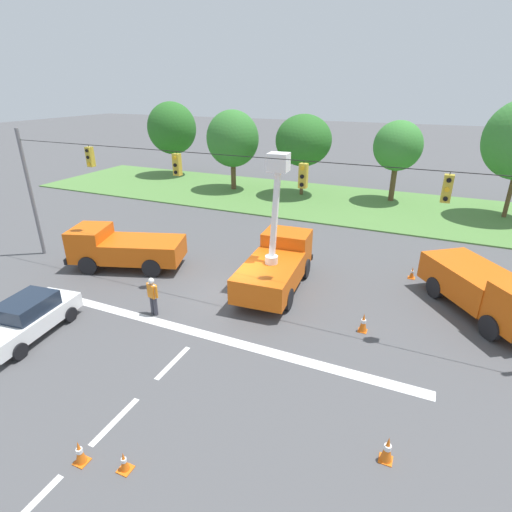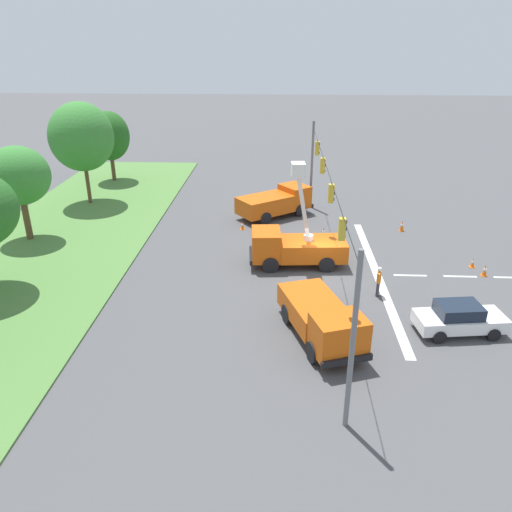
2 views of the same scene
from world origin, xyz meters
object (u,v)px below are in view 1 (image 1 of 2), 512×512
traffic_cone_foreground_left (363,322)px  traffic_cone_lane_edge_a (387,449)px  tree_east (398,146)px  utility_truck_bucket_lift (277,262)px  sedan_white (27,317)px  traffic_cone_mid_left (80,452)px  road_worker (153,294)px  tree_far_west (172,128)px  tree_centre (304,141)px  traffic_cone_mid_right (412,273)px  utility_truck_support_far (488,290)px  traffic_cone_foreground_right (124,462)px  utility_truck_support_near (123,247)px  tree_west (233,139)px

traffic_cone_foreground_left → traffic_cone_lane_edge_a: traffic_cone_foreground_left is taller
tree_east → utility_truck_bucket_lift: size_ratio=1.02×
sedan_white → traffic_cone_mid_left: bearing=-29.5°
tree_east → traffic_cone_lane_edge_a: tree_east is taller
road_worker → sedan_white: bearing=-137.7°
tree_far_west → utility_truck_bucket_lift: 28.65m
tree_east → road_worker: (-7.27, -23.38, -3.67)m
tree_centre → tree_east: tree_centre is taller
traffic_cone_mid_right → utility_truck_support_far: bearing=-38.6°
tree_east → utility_truck_bucket_lift: (-3.32, -18.78, -3.33)m
traffic_cone_foreground_right → utility_truck_bucket_lift: bearing=90.7°
utility_truck_support_far → tree_centre: bearing=129.8°
traffic_cone_foreground_right → traffic_cone_lane_edge_a: 6.93m
utility_truck_support_near → traffic_cone_foreground_left: size_ratio=7.86×
tree_west → tree_centre: tree_west is taller
traffic_cone_lane_edge_a → traffic_cone_foreground_left: bearing=105.7°
tree_far_west → tree_east: tree_far_west is taller
utility_truck_bucket_lift → sedan_white: 10.96m
tree_far_west → tree_east: bearing=-3.7°
tree_east → sedan_white: 29.08m
traffic_cone_mid_left → utility_truck_bucket_lift: bearing=84.6°
utility_truck_support_far → traffic_cone_foreground_left: utility_truck_support_far is taller
utility_truck_support_far → tree_east: bearing=108.7°
traffic_cone_mid_right → traffic_cone_foreground_left: bearing=-103.7°
tree_west → sedan_white: (3.41, -24.90, -3.94)m
utility_truck_support_far → tree_west: bearing=142.1°
utility_truck_bucket_lift → tree_west: bearing=122.8°
utility_truck_support_near → road_worker: utility_truck_support_near is taller
tree_centre → sedan_white: bearing=-97.1°
tree_far_west → tree_west: (8.92, -3.28, -0.30)m
road_worker → traffic_cone_foreground_left: size_ratio=2.13×
tree_far_west → utility_truck_support_far: 35.00m
traffic_cone_foreground_left → traffic_cone_mid_right: bearing=76.3°
tree_centre → tree_east: bearing=8.4°
tree_far_west → traffic_cone_foreground_right: bearing=-57.6°
utility_truck_support_far → utility_truck_bucket_lift: bearing=-172.2°
utility_truck_support_far → traffic_cone_foreground_right: utility_truck_support_far is taller
tree_centre → traffic_cone_mid_left: bearing=-83.5°
utility_truck_support_far → traffic_cone_foreground_right: bearing=-126.0°
tree_west → traffic_cone_foreground_right: bearing=-68.6°
tree_centre → traffic_cone_mid_right: 18.03m
utility_truck_bucket_lift → road_worker: 6.08m
tree_far_west → tree_centre: size_ratio=1.10×
tree_far_west → traffic_cone_lane_edge_a: 39.00m
tree_centre → traffic_cone_mid_right: size_ratio=11.02×
traffic_cone_foreground_right → traffic_cone_mid_left: bearing=-166.8°
tree_west → traffic_cone_mid_left: (9.88, -28.56, -4.37)m
road_worker → tree_centre: bearing=91.2°
utility_truck_support_near → traffic_cone_lane_edge_a: bearing=-25.3°
tree_west → utility_truck_bucket_lift: size_ratio=1.11×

